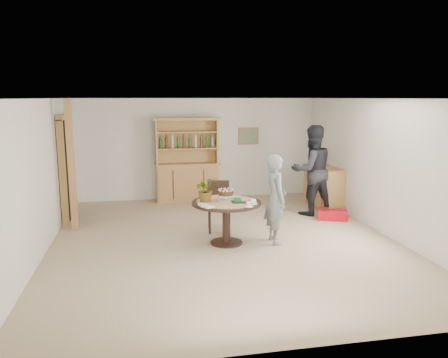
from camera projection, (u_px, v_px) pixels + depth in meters
ground at (224, 241)px, 7.79m from camera, size 7.00×7.00×0.00m
room_shell at (224, 143)px, 7.48m from camera, size 6.04×7.04×2.52m
doorway at (66, 167)px, 8.98m from camera, size 0.13×1.10×2.18m
pine_post at (71, 166)px, 8.22m from camera, size 0.12×0.12×2.50m
hutch at (187, 173)px, 10.74m from camera, size 1.62×0.54×2.04m
sideboard at (323, 187)px, 10.15m from camera, size 0.54×1.26×0.94m
dining_table at (226, 210)px, 7.54m from camera, size 1.20×1.20×0.76m
dining_chair at (219, 203)px, 8.36m from camera, size 0.47×0.47×0.95m
birthday_cake at (226, 194)px, 7.54m from camera, size 0.30×0.30×0.20m
flower_vase at (206, 189)px, 7.46m from camera, size 0.47×0.44×0.42m
gift_tray at (240, 201)px, 7.43m from camera, size 0.30×0.20×0.08m
coffee_cup_a at (253, 202)px, 7.31m from camera, size 0.15×0.15×0.09m
coffee_cup_b at (249, 205)px, 7.12m from camera, size 0.15×0.15×0.08m
napkins at (206, 206)px, 7.13m from camera, size 0.24×0.33×0.03m
teen_boy at (276, 199)px, 7.57m from camera, size 0.39×0.58×1.57m
adult_person at (312, 170)px, 9.41m from camera, size 1.04×0.86×1.94m
red_suitcase at (332, 214)px, 9.16m from camera, size 0.70×0.59×0.21m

